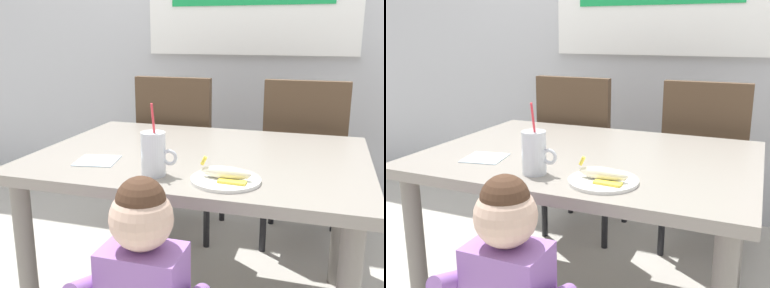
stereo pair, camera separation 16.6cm
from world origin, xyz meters
The scene contains 8 objects.
dining_table centered at (0.00, 0.00, 0.62)m, with size 1.30×0.96×0.72m.
dining_chair_left centered at (-0.32, 0.67, 0.54)m, with size 0.44×0.44×0.96m.
dining_chair_right centered at (0.37, 0.72, 0.54)m, with size 0.44×0.45×0.96m.
toddler_standing centered at (0.03, -0.68, 0.53)m, with size 0.33×0.24×0.84m.
milk_cup centered at (-0.08, -0.32, 0.78)m, with size 0.13×0.08×0.25m.
snack_plate centered at (0.17, -0.31, 0.72)m, with size 0.23×0.23×0.01m, color white.
peeled_banana centered at (0.18, -0.32, 0.75)m, with size 0.17×0.11×0.07m.
paper_napkin centered at (-0.34, -0.23, 0.72)m, with size 0.15×0.15×0.00m, color silver.
Camera 2 is at (0.62, -1.58, 1.19)m, focal length 40.85 mm.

